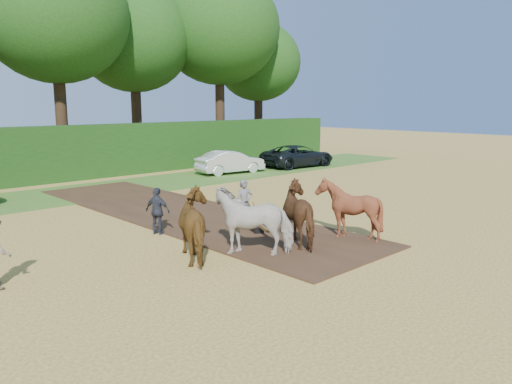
# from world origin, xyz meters

# --- Properties ---
(ground) EXTENTS (120.00, 120.00, 0.00)m
(ground) POSITION_xyz_m (0.00, 0.00, 0.00)
(ground) COLOR gold
(ground) RESTS_ON ground
(earth_strip) EXTENTS (4.50, 17.00, 0.05)m
(earth_strip) POSITION_xyz_m (1.50, 7.00, 0.03)
(earth_strip) COLOR #472D1C
(earth_strip) RESTS_ON ground
(grass_verge) EXTENTS (50.00, 5.00, 0.03)m
(grass_verge) POSITION_xyz_m (0.00, 14.00, 0.01)
(grass_verge) COLOR #38601E
(grass_verge) RESTS_ON ground
(hedgerow) EXTENTS (46.00, 1.60, 3.00)m
(hedgerow) POSITION_xyz_m (0.00, 18.50, 1.50)
(hedgerow) COLOR #14380F
(hedgerow) RESTS_ON ground
(spectator_far) EXTENTS (0.69, 0.98, 1.55)m
(spectator_far) POSITION_xyz_m (-0.87, 5.01, 0.77)
(spectator_far) COLOR #272B35
(spectator_far) RESTS_ON ground
(plough_team) EXTENTS (6.65, 5.00, 1.91)m
(plough_team) POSITION_xyz_m (0.89, 1.24, 0.95)
(plough_team) COLOR brown
(plough_team) RESTS_ON ground
(parked_cars) EXTENTS (36.20, 3.58, 1.46)m
(parked_cars) POSITION_xyz_m (1.73, 13.96, 0.69)
(parked_cars) COLOR silver
(parked_cars) RESTS_ON ground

